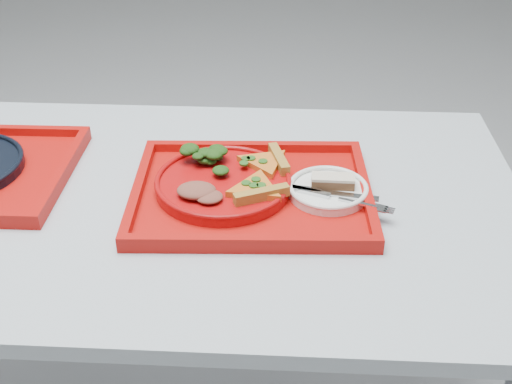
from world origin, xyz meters
TOP-DOWN VIEW (x-y plane):
  - table at (0.00, 0.00)m, footprint 1.60×0.80m
  - tray_main at (0.27, -0.00)m, footprint 0.47×0.37m
  - dinner_plate at (0.22, 0.01)m, footprint 0.26×0.26m
  - side_plate at (0.42, -0.00)m, footprint 0.15×0.15m
  - pizza_slice_a at (0.28, -0.02)m, footprint 0.14×0.15m
  - pizza_slice_b at (0.30, 0.07)m, footprint 0.14×0.13m
  - salad_heap at (0.18, 0.06)m, footprint 0.09×0.08m
  - meat_portion at (0.17, -0.04)m, footprint 0.07×0.06m
  - dessert_bar at (0.43, 0.01)m, footprint 0.08×0.03m
  - knife at (0.42, -0.02)m, footprint 0.18×0.05m
  - fork at (0.43, -0.04)m, footprint 0.18×0.08m

SIDE VIEW (x-z plane):
  - table at x=0.00m, z-range 0.30..1.05m
  - tray_main at x=0.27m, z-range 0.75..0.76m
  - side_plate at x=0.42m, z-range 0.76..0.78m
  - dinner_plate at x=0.22m, z-range 0.76..0.78m
  - knife at x=0.42m, z-range 0.78..0.78m
  - fork at x=0.43m, z-range 0.78..0.78m
  - dessert_bar at x=0.43m, z-range 0.78..0.80m
  - pizza_slice_a at x=0.28m, z-range 0.78..0.80m
  - pizza_slice_b at x=0.30m, z-range 0.78..0.80m
  - meat_portion at x=0.17m, z-range 0.78..0.80m
  - salad_heap at x=0.18m, z-range 0.78..0.82m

